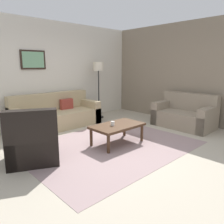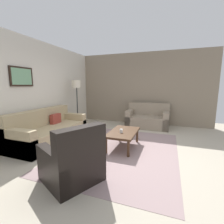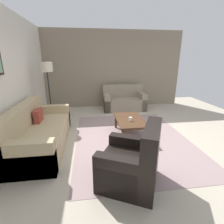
{
  "view_description": "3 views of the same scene",
  "coord_description": "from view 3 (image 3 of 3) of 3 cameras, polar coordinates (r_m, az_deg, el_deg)",
  "views": [
    {
      "loc": [
        -2.86,
        -3.1,
        1.62
      ],
      "look_at": [
        0.21,
        0.16,
        0.65
      ],
      "focal_mm": 35.02,
      "sensor_mm": 36.0,
      "label": 1
    },
    {
      "loc": [
        -3.45,
        -1.03,
        1.53
      ],
      "look_at": [
        0.3,
        0.33,
        0.86
      ],
      "focal_mm": 25.51,
      "sensor_mm": 36.0,
      "label": 2
    },
    {
      "loc": [
        -3.47,
        0.94,
        1.79
      ],
      "look_at": [
        0.08,
        0.45,
        0.65
      ],
      "focal_mm": 26.87,
      "sensor_mm": 36.0,
      "label": 3
    }
  ],
  "objects": [
    {
      "name": "ground_plane",
      "position": [
        4.02,
        6.65,
        -8.92
      ],
      "size": [
        8.0,
        8.0,
        0.0
      ],
      "primitive_type": "plane",
      "color": "#B2A893"
    },
    {
      "name": "rear_partition",
      "position": [
        3.87,
        -33.63,
        8.98
      ],
      "size": [
        6.0,
        0.12,
        2.8
      ],
      "primitive_type": "cube",
      "color": "silver",
      "rests_on": "ground_plane"
    },
    {
      "name": "stone_feature_panel",
      "position": [
        6.55,
        0.44,
        14.22
      ],
      "size": [
        0.12,
        5.2,
        2.8
      ],
      "primitive_type": "cube",
      "color": "gray",
      "rests_on": "ground_plane"
    },
    {
      "name": "area_rug",
      "position": [
        4.02,
        6.66,
        -8.87
      ],
      "size": [
        3.34,
        2.56,
        0.01
      ],
      "primitive_type": "cube",
      "color": "gray",
      "rests_on": "ground_plane"
    },
    {
      "name": "couch_main",
      "position": [
        3.89,
        -24.34,
        -6.6
      ],
      "size": [
        2.25,
        0.95,
        0.88
      ],
      "color": "tan",
      "rests_on": "ground_plane"
    },
    {
      "name": "couch_loveseat",
      "position": [
        6.25,
        3.95,
        3.77
      ],
      "size": [
        0.86,
        1.5,
        0.88
      ],
      "color": "gray",
      "rests_on": "ground_plane"
    },
    {
      "name": "armchair_leather",
      "position": [
        2.58,
        7.55,
        -17.52
      ],
      "size": [
        1.07,
        1.07,
        0.95
      ],
      "color": "black",
      "rests_on": "ground_plane"
    },
    {
      "name": "coffee_table",
      "position": [
        4.07,
        6.05,
        -3.06
      ],
      "size": [
        1.1,
        0.64,
        0.41
      ],
      "color": "#472D1C",
      "rests_on": "ground_plane"
    },
    {
      "name": "cup",
      "position": [
        3.92,
        6.29,
        -2.38
      ],
      "size": [
        0.08,
        0.08,
        0.09
      ],
      "primitive_type": "cylinder",
      "color": "white",
      "rests_on": "coffee_table"
    },
    {
      "name": "lamp_standing",
      "position": [
        5.06,
        -21.18,
        12.17
      ],
      "size": [
        0.32,
        0.32,
        1.71
      ],
      "color": "black",
      "rests_on": "ground_plane"
    }
  ]
}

